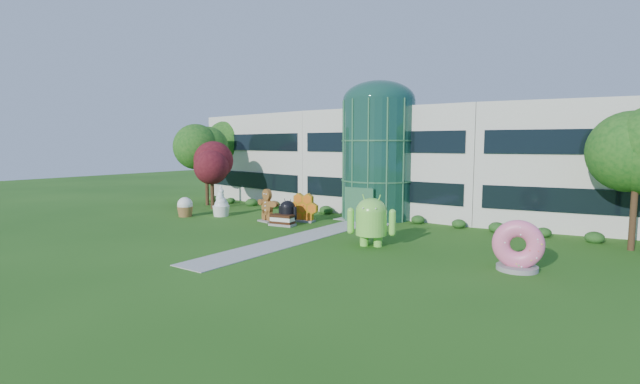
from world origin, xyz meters
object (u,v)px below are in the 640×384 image
Objects in this scene: donut at (518,245)px; android_green at (371,218)px; android_black at (288,210)px; gingerbread at (267,205)px.

android_green is at bearing 164.38° from donut.
gingerbread reaches higher than android_black.
android_green is 11.59m from gingerbread.
android_black is at bearing 12.60° from gingerbread.
android_green is 8.62m from donut.
android_black is at bearing 156.86° from donut.
android_green is at bearing -12.95° from android_black.
android_black is (-9.04, 2.93, -0.65)m from android_green.
android_green reaches higher than android_black.
android_black is at bearing 140.68° from android_green.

